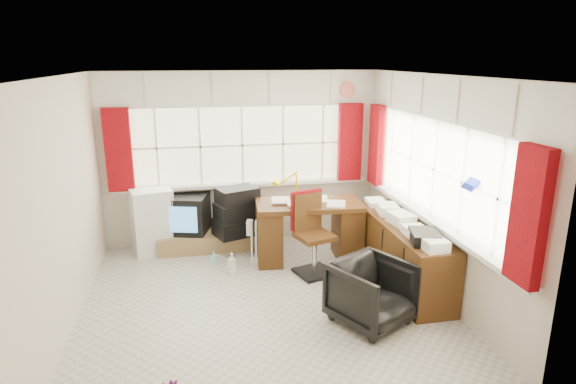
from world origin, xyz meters
The scene contains 19 objects.
ground centered at (0.00, 0.00, 0.00)m, with size 4.00×4.00×0.00m, color beige.
room_walls centered at (0.00, 0.00, 1.50)m, with size 4.00×4.00×4.00m.
window_back centered at (0.00, 1.94, 0.95)m, with size 3.70×0.12×3.60m.
window_right centered at (1.94, 0.00, 0.95)m, with size 0.12×3.70×3.60m.
curtains centered at (0.92, 0.93, 1.46)m, with size 3.83×3.83×1.15m.
overhead_cabinets centered at (0.98, 0.98, 2.25)m, with size 3.98×3.98×0.48m.
desk centered at (0.78, 1.08, 0.45)m, with size 1.45×0.80×0.84m.
desk_lamp centered at (0.59, 0.99, 1.12)m, with size 0.19×0.17×0.45m.
task_chair centered at (0.71, 0.70, 0.56)m, with size 0.55×0.57×1.06m.
office_chair centered at (1.03, -0.65, 0.34)m, with size 0.72×0.74×0.67m, color black.
radiator centered at (0.18, 1.11, 0.24)m, with size 0.41×0.24×0.58m.
credenza centered at (1.73, 0.20, 0.40)m, with size 0.50×2.00×0.85m.
file_tray centered at (1.70, -0.42, 0.81)m, with size 0.29×0.38×0.13m, color black.
tv_bench centered at (-0.55, 1.72, 0.12)m, with size 1.40×0.50×0.25m, color #97724B.
crt_tv centered at (-0.85, 1.82, 0.52)m, with size 0.71×0.68×0.54m.
hifi_stack centered at (-0.13, 1.55, 0.57)m, with size 0.75×0.62×0.68m.
mini_fridge centered at (-1.32, 1.80, 0.46)m, with size 0.66×0.66×0.92m.
spray_bottle_a centered at (-0.29, 0.80, 0.14)m, with size 0.11×0.11×0.29m, color silver.
spray_bottle_b centered at (-0.50, 1.16, 0.09)m, with size 0.08×0.08×0.18m, color #8DD2CF.
Camera 1 is at (-0.69, -4.88, 2.68)m, focal length 30.00 mm.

